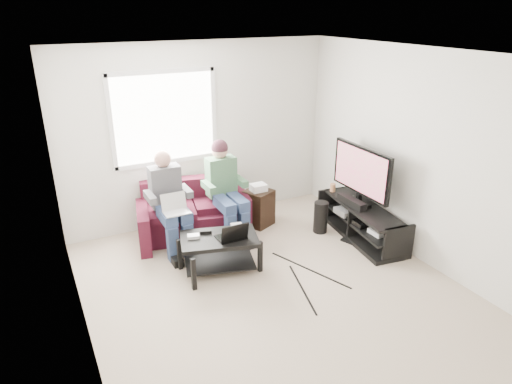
% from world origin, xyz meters
% --- Properties ---
extents(floor, '(4.50, 4.50, 0.00)m').
position_xyz_m(floor, '(0.00, 0.00, 0.00)').
color(floor, tan).
rests_on(floor, ground).
extents(ceiling, '(4.50, 4.50, 0.00)m').
position_xyz_m(ceiling, '(0.00, 0.00, 2.60)').
color(ceiling, white).
rests_on(ceiling, wall_back).
extents(wall_back, '(4.50, 0.00, 4.50)m').
position_xyz_m(wall_back, '(0.00, 2.25, 1.30)').
color(wall_back, silver).
rests_on(wall_back, floor).
extents(wall_front, '(4.50, 0.00, 4.50)m').
position_xyz_m(wall_front, '(0.00, -2.25, 1.30)').
color(wall_front, silver).
rests_on(wall_front, floor).
extents(wall_left, '(0.00, 4.50, 4.50)m').
position_xyz_m(wall_left, '(-2.00, 0.00, 1.30)').
color(wall_left, silver).
rests_on(wall_left, floor).
extents(wall_right, '(0.00, 4.50, 4.50)m').
position_xyz_m(wall_right, '(2.00, 0.00, 1.30)').
color(wall_right, silver).
rests_on(wall_right, floor).
extents(window, '(1.48, 0.04, 1.28)m').
position_xyz_m(window, '(-0.50, 2.23, 1.60)').
color(window, white).
rests_on(window, wall_back).
extents(sofa, '(1.75, 1.00, 0.75)m').
position_xyz_m(sofa, '(-0.31, 1.81, 0.29)').
color(sofa, '#40101E').
rests_on(sofa, floor).
extents(person_left, '(0.40, 0.70, 1.30)m').
position_xyz_m(person_left, '(-0.71, 1.56, 0.70)').
color(person_left, navy).
rests_on(person_left, sofa).
extents(person_right, '(0.40, 0.71, 1.35)m').
position_xyz_m(person_right, '(0.09, 1.58, 0.76)').
color(person_right, navy).
rests_on(person_right, sofa).
extents(laptop_silver, '(0.36, 0.29, 0.24)m').
position_xyz_m(laptop_silver, '(-0.71, 1.29, 0.67)').
color(laptop_silver, silver).
rests_on(laptop_silver, person_left).
extents(coffee_table, '(1.03, 0.78, 0.46)m').
position_xyz_m(coffee_table, '(-0.38, 0.71, 0.34)').
color(coffee_table, black).
rests_on(coffee_table, floor).
extents(laptop_black, '(0.39, 0.31, 0.24)m').
position_xyz_m(laptop_black, '(-0.26, 0.63, 0.58)').
color(laptop_black, black).
rests_on(laptop_black, coffee_table).
extents(controller_a, '(0.16, 0.13, 0.04)m').
position_xyz_m(controller_a, '(-0.66, 0.83, 0.48)').
color(controller_a, silver).
rests_on(controller_a, coffee_table).
extents(controller_b, '(0.16, 0.13, 0.04)m').
position_xyz_m(controller_b, '(-0.48, 0.89, 0.48)').
color(controller_b, black).
rests_on(controller_b, coffee_table).
extents(controller_c, '(0.15, 0.11, 0.04)m').
position_xyz_m(controller_c, '(-0.08, 0.86, 0.48)').
color(controller_c, gray).
rests_on(controller_c, coffee_table).
extents(tv_stand, '(0.64, 1.52, 0.49)m').
position_xyz_m(tv_stand, '(1.70, 0.58, 0.22)').
color(tv_stand, black).
rests_on(tv_stand, floor).
extents(tv, '(0.12, 1.10, 0.81)m').
position_xyz_m(tv, '(1.70, 0.68, 0.95)').
color(tv, black).
rests_on(tv, tv_stand).
extents(soundbar, '(0.12, 0.50, 0.10)m').
position_xyz_m(soundbar, '(1.58, 0.68, 0.54)').
color(soundbar, black).
rests_on(soundbar, tv_stand).
extents(drink_cup, '(0.08, 0.08, 0.12)m').
position_xyz_m(drink_cup, '(1.65, 1.21, 0.55)').
color(drink_cup, '#B5774E').
rests_on(drink_cup, tv_stand).
extents(console_white, '(0.30, 0.22, 0.06)m').
position_xyz_m(console_white, '(1.70, 0.18, 0.29)').
color(console_white, silver).
rests_on(console_white, tv_stand).
extents(console_grey, '(0.34, 0.26, 0.08)m').
position_xyz_m(console_grey, '(1.70, 0.88, 0.30)').
color(console_grey, gray).
rests_on(console_grey, tv_stand).
extents(console_black, '(0.38, 0.30, 0.07)m').
position_xyz_m(console_black, '(1.70, 0.53, 0.29)').
color(console_black, black).
rests_on(console_black, tv_stand).
extents(subwoofer, '(0.20, 0.20, 0.46)m').
position_xyz_m(subwoofer, '(1.31, 1.00, 0.23)').
color(subwoofer, black).
rests_on(subwoofer, floor).
extents(keyboard_floor, '(0.31, 0.49, 0.03)m').
position_xyz_m(keyboard_floor, '(1.55, 0.45, 0.01)').
color(keyboard_floor, black).
rests_on(keyboard_floor, floor).
extents(end_table, '(0.36, 0.36, 0.64)m').
position_xyz_m(end_table, '(0.63, 1.62, 0.29)').
color(end_table, black).
rests_on(end_table, floor).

